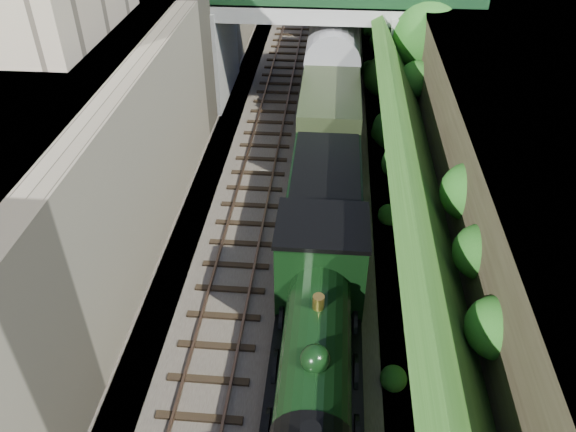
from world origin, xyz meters
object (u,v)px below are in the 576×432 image
object	(u,v)px
locomotive	(316,347)
tree	(427,38)
tender	(325,204)
road_bridge	(330,30)

from	to	relation	value
locomotive	tree	bearing A→B (deg)	75.33
locomotive	tender	bearing A→B (deg)	90.00
tree	locomotive	size ratio (longest dim) A/B	0.65
tender	tree	bearing A→B (deg)	66.12
tender	locomotive	bearing A→B (deg)	-90.00
road_bridge	tree	distance (m)	5.62
road_bridge	locomotive	xyz separation A→B (m)	(0.26, -20.56, -2.18)
locomotive	tender	world-z (taller)	locomotive
road_bridge	locomotive	world-z (taller)	road_bridge
tree	tender	xyz separation A→B (m)	(-4.71, -10.65, -3.03)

